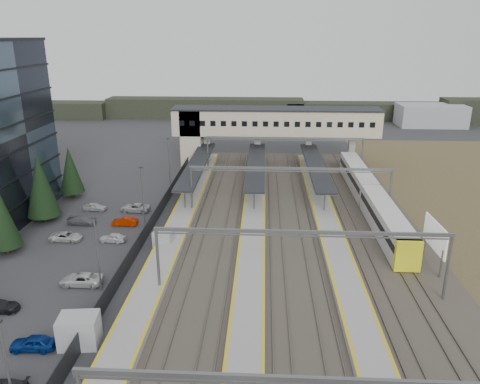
# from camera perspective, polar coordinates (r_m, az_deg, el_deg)

# --- Properties ---
(ground) EXTENTS (220.00, 220.00, 0.00)m
(ground) POSITION_cam_1_polar(r_m,az_deg,el_deg) (55.51, -5.94, -7.93)
(ground) COLOR #2B2B2D
(ground) RESTS_ON ground
(car_park) EXTENTS (10.68, 44.82, 1.29)m
(car_park) POSITION_cam_1_polar(r_m,az_deg,el_deg) (51.92, -22.44, -10.63)
(car_park) COLOR silver
(car_park) RESTS_ON ground
(lampposts) EXTENTS (0.50, 53.25, 8.07)m
(lampposts) POSITION_cam_1_polar(r_m,az_deg,el_deg) (56.61, -13.93, -3.05)
(lampposts) COLOR slate
(lampposts) RESTS_ON ground
(fence) EXTENTS (0.08, 90.00, 2.00)m
(fence) POSITION_cam_1_polar(r_m,az_deg,el_deg) (60.80, -11.34, -4.71)
(fence) COLOR #26282B
(fence) RESTS_ON ground
(relay_cabin_near) EXTENTS (3.47, 2.71, 2.68)m
(relay_cabin_near) POSITION_cam_1_polar(r_m,az_deg,el_deg) (42.84, -19.02, -15.67)
(relay_cabin_near) COLOR #95979A
(relay_cabin_near) RESTS_ON ground
(relay_cabin_far) EXTENTS (2.58, 2.27, 2.10)m
(relay_cabin_far) POSITION_cam_1_polar(r_m,az_deg,el_deg) (58.16, -9.28, -5.65)
(relay_cabin_far) COLOR #95979A
(relay_cabin_far) RESTS_ON ground
(rail_corridor) EXTENTS (34.00, 90.00, 0.92)m
(rail_corridor) POSITION_cam_1_polar(r_m,az_deg,el_deg) (59.28, 3.79, -5.74)
(rail_corridor) COLOR #3A332D
(rail_corridor) RESTS_ON ground
(canopies) EXTENTS (23.10, 30.00, 3.28)m
(canopies) POSITION_cam_1_polar(r_m,az_deg,el_deg) (78.78, 1.98, 3.36)
(canopies) COLOR black
(canopies) RESTS_ON ground
(footbridge) EXTENTS (40.40, 6.40, 11.20)m
(footbridge) POSITION_cam_1_polar(r_m,az_deg,el_deg) (92.50, 2.63, 8.22)
(footbridge) COLOR tan
(footbridge) RESTS_ON ground
(gantries) EXTENTS (28.40, 62.28, 7.17)m
(gantries) POSITION_cam_1_polar(r_m,az_deg,el_deg) (55.39, 6.69, -1.26)
(gantries) COLOR slate
(gantries) RESTS_ON ground
(train) EXTENTS (2.85, 39.64, 3.59)m
(train) POSITION_cam_1_polar(r_m,az_deg,el_deg) (71.31, 15.58, -0.59)
(train) COLOR beige
(train) RESTS_ON ground
(billboard) EXTENTS (0.37, 6.33, 5.44)m
(billboard) POSITION_cam_1_polar(r_m,az_deg,el_deg) (55.72, 22.68, -5.10)
(billboard) COLOR slate
(billboard) RESTS_ON ground
(treeline_far) EXTENTS (170.00, 19.00, 7.00)m
(treeline_far) POSITION_cam_1_polar(r_m,az_deg,el_deg) (143.75, 9.30, 9.77)
(treeline_far) COLOR black
(treeline_far) RESTS_ON ground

